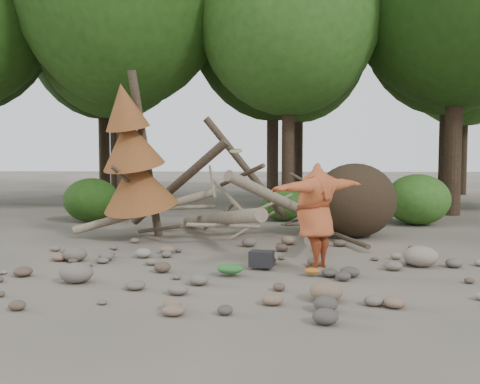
{
  "coord_description": "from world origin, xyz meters",
  "views": [
    {
      "loc": [
        0.28,
        -10.0,
        2.21
      ],
      "look_at": [
        -0.32,
        1.5,
        1.4
      ],
      "focal_mm": 40.0,
      "sensor_mm": 36.0,
      "label": 1
    }
  ],
  "objects": [
    {
      "name": "boulder_mid_right",
      "position": [
        3.3,
        0.59,
        0.2
      ],
      "size": [
        0.68,
        0.61,
        0.41
      ],
      "primitive_type": "ellipsoid",
      "color": "gray",
      "rests_on": "ground"
    },
    {
      "name": "ground",
      "position": [
        0.0,
        0.0,
        0.0
      ],
      "size": [
        120.0,
        120.0,
        0.0
      ],
      "primitive_type": "plane",
      "color": "#514C44",
      "rests_on": "ground"
    },
    {
      "name": "boulder_front_left",
      "position": [
        -3.01,
        -1.08,
        0.17
      ],
      "size": [
        0.58,
        0.52,
        0.35
      ],
      "primitive_type": "ellipsoid",
      "color": "#6B6259",
      "rests_on": "ground"
    },
    {
      "name": "boulder_mid_left",
      "position": [
        -3.7,
        0.75,
        0.15
      ],
      "size": [
        0.49,
        0.44,
        0.29
      ],
      "primitive_type": "ellipsoid",
      "color": "#605A51",
      "rests_on": "ground"
    },
    {
      "name": "dead_conifer",
      "position": [
        -3.12,
        3.37,
        2.11
      ],
      "size": [
        2.06,
        2.16,
        4.35
      ],
      "color": "#4C3F30",
      "rests_on": "ground"
    },
    {
      "name": "deadfall_pile",
      "position": [
        2.02,
        4.24,
        0.95
      ],
      "size": [
        8.55,
        5.24,
        3.3
      ],
      "color": "#332619",
      "rests_on": "ground"
    },
    {
      "name": "bush_left",
      "position": [
        -5.5,
        7.2,
        0.72
      ],
      "size": [
        1.8,
        1.8,
        1.44
      ],
      "primitive_type": "ellipsoid",
      "color": "#204512",
      "rests_on": "ground"
    },
    {
      "name": "cloth_orange",
      "position": [
        1.1,
        -0.39,
        0.05
      ],
      "size": [
        0.3,
        0.25,
        0.11
      ],
      "primitive_type": "ellipsoid",
      "color": "#A75F1C",
      "rests_on": "ground"
    },
    {
      "name": "backpack",
      "position": [
        0.17,
        0.15,
        0.15
      ],
      "size": [
        0.5,
        0.39,
        0.3
      ],
      "primitive_type": "cube",
      "rotation": [
        0.0,
        0.0,
        -0.21
      ],
      "color": "black",
      "rests_on": "ground"
    },
    {
      "name": "bush_mid",
      "position": [
        0.8,
        7.8,
        0.56
      ],
      "size": [
        1.4,
        1.4,
        1.12
      ],
      "primitive_type": "ellipsoid",
      "color": "#2B5819",
      "rests_on": "ground"
    },
    {
      "name": "bush_right",
      "position": [
        5.0,
        7.0,
        0.8
      ],
      "size": [
        2.0,
        2.0,
        1.6
      ],
      "primitive_type": "ellipsoid",
      "color": "#356820",
      "rests_on": "ground"
    },
    {
      "name": "cloth_green",
      "position": [
        -0.4,
        -0.45,
        0.09
      ],
      "size": [
        0.49,
        0.41,
        0.18
      ],
      "primitive_type": "ellipsoid",
      "color": "#296629",
      "rests_on": "ground"
    },
    {
      "name": "boulder_front_right",
      "position": [
        1.16,
        -2.04,
        0.15
      ],
      "size": [
        0.51,
        0.45,
        0.3
      ],
      "primitive_type": "ellipsoid",
      "color": "#79624B",
      "rests_on": "ground"
    },
    {
      "name": "frisbee_thrower",
      "position": [
        1.18,
        -0.02,
        1.07
      ],
      "size": [
        2.78,
        2.16,
        2.25
      ],
      "color": "#A94B26",
      "rests_on": "ground"
    },
    {
      "name": "forest_backdrop",
      "position": [
        -1.01,
        13.89,
        8.87
      ],
      "size": [
        33.68,
        19.18,
        15.68
      ],
      "color": "#38281C",
      "rests_on": "ground"
    }
  ]
}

